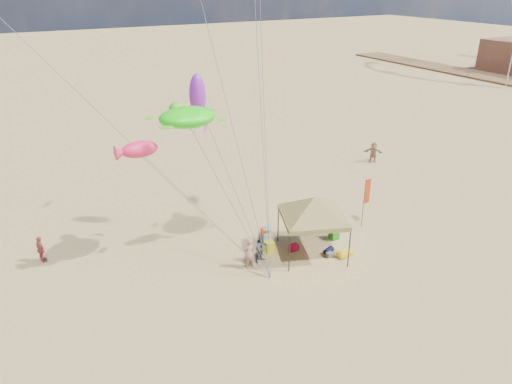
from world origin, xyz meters
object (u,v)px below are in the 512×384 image
(person_near_a, at_px, (249,253))
(person_near_b, at_px, (262,248))
(beach_cart, at_px, (344,254))
(cooler_red, at_px, (294,247))
(chair_green, at_px, (334,234))
(person_near_c, at_px, (267,237))
(canopy_tent, at_px, (314,200))
(feather_flag, at_px, (366,195))
(person_far_a, at_px, (41,249))
(chair_yellow, at_px, (269,247))
(cooler_blue, at_px, (317,215))
(person_far_c, at_px, (373,152))

(person_near_a, xyz_separation_m, person_near_b, (0.93, 0.22, -0.06))
(beach_cart, distance_m, person_near_a, 5.65)
(cooler_red, distance_m, chair_green, 2.91)
(cooler_red, bearing_deg, person_near_c, 144.69)
(canopy_tent, relative_size, person_near_b, 3.70)
(chair_green, bearing_deg, canopy_tent, -162.39)
(feather_flag, height_order, person_near_a, feather_flag)
(beach_cart, bearing_deg, chair_green, 69.31)
(chair_green, bearing_deg, beach_cart, -110.69)
(person_far_a, bearing_deg, chair_yellow, -130.68)
(person_near_b, bearing_deg, cooler_blue, 12.63)
(chair_yellow, height_order, person_far_a, person_far_a)
(cooler_red, distance_m, person_far_a, 14.44)
(feather_flag, height_order, person_far_a, feather_flag)
(person_near_a, distance_m, person_near_c, 2.24)
(canopy_tent, bearing_deg, person_near_b, 166.83)
(canopy_tent, bearing_deg, person_far_c, 36.19)
(canopy_tent, distance_m, person_near_a, 4.67)
(feather_flag, relative_size, beach_cart, 3.68)
(feather_flag, bearing_deg, person_far_a, 163.79)
(chair_green, bearing_deg, person_far_c, 39.10)
(chair_green, height_order, person_near_a, person_near_a)
(chair_green, height_order, person_near_b, person_near_b)
(person_near_c, bearing_deg, feather_flag, 179.50)
(feather_flag, height_order, person_near_b, feather_flag)
(cooler_red, height_order, person_near_a, person_near_a)
(person_near_a, xyz_separation_m, person_near_c, (1.87, 1.22, -0.12))
(cooler_blue, xyz_separation_m, person_near_b, (-5.94, -2.89, 0.66))
(person_near_a, distance_m, person_far_a, 11.76)
(chair_green, relative_size, person_near_c, 0.44)
(beach_cart, bearing_deg, person_near_a, 162.05)
(person_near_b, distance_m, person_far_c, 18.74)
(feather_flag, xyz_separation_m, person_near_b, (-7.92, -0.49, -1.35))
(feather_flag, distance_m, chair_green, 3.37)
(canopy_tent, xyz_separation_m, person_far_c, (13.42, 9.82, -2.58))
(person_near_b, relative_size, person_far_a, 1.05)
(chair_green, distance_m, beach_cart, 2.10)
(cooler_red, xyz_separation_m, person_near_a, (-3.17, -0.30, 0.73))
(person_near_b, bearing_deg, chair_yellow, 21.98)
(chair_yellow, bearing_deg, beach_cart, -35.56)
(cooler_blue, bearing_deg, person_near_a, -155.63)
(beach_cart, relative_size, person_near_b, 0.53)
(person_near_a, height_order, person_far_a, person_near_a)
(canopy_tent, distance_m, chair_green, 3.89)
(beach_cart, height_order, person_near_b, person_near_b)
(cooler_blue, bearing_deg, beach_cart, -107.59)
(chair_green, distance_m, person_far_a, 17.15)
(chair_yellow, height_order, person_near_a, person_near_a)
(cooler_red, xyz_separation_m, person_near_b, (-2.24, -0.08, 0.66))
(chair_green, distance_m, person_near_c, 4.34)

